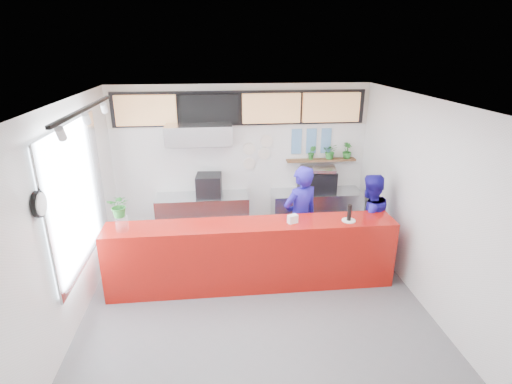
% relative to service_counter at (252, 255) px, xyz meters
% --- Properties ---
extents(floor, '(5.00, 5.00, 0.00)m').
position_rel_service_counter_xyz_m(floor, '(0.00, -0.40, -0.55)').
color(floor, slate).
rests_on(floor, ground).
extents(ceiling, '(5.00, 5.00, 0.00)m').
position_rel_service_counter_xyz_m(ceiling, '(0.00, -0.40, 2.45)').
color(ceiling, silver).
extents(wall_back, '(5.00, 0.00, 5.00)m').
position_rel_service_counter_xyz_m(wall_back, '(0.00, 2.10, 0.95)').
color(wall_back, white).
rests_on(wall_back, ground).
extents(wall_left, '(0.00, 5.00, 5.00)m').
position_rel_service_counter_xyz_m(wall_left, '(-2.50, -0.40, 0.95)').
color(wall_left, white).
rests_on(wall_left, ground).
extents(wall_right, '(0.00, 5.00, 5.00)m').
position_rel_service_counter_xyz_m(wall_right, '(2.50, -0.40, 0.95)').
color(wall_right, white).
rests_on(wall_right, ground).
extents(service_counter, '(4.50, 0.60, 1.10)m').
position_rel_service_counter_xyz_m(service_counter, '(0.00, 0.00, 0.00)').
color(service_counter, '#A0120B').
rests_on(service_counter, ground).
extents(cream_band, '(5.00, 0.02, 0.80)m').
position_rel_service_counter_xyz_m(cream_band, '(0.00, 2.09, 2.05)').
color(cream_band, beige).
rests_on(cream_band, wall_back).
extents(prep_bench, '(1.80, 0.60, 0.90)m').
position_rel_service_counter_xyz_m(prep_bench, '(-0.80, 1.80, -0.10)').
color(prep_bench, '#B2B5BA').
rests_on(prep_bench, ground).
extents(panini_oven, '(0.51, 0.51, 0.43)m').
position_rel_service_counter_xyz_m(panini_oven, '(-0.66, 1.80, 0.56)').
color(panini_oven, black).
rests_on(panini_oven, prep_bench).
extents(extraction_hood, '(1.20, 0.70, 0.35)m').
position_rel_service_counter_xyz_m(extraction_hood, '(-0.80, 1.75, 1.60)').
color(extraction_hood, '#B2B5BA').
rests_on(extraction_hood, ceiling).
extents(hood_lip, '(1.20, 0.69, 0.31)m').
position_rel_service_counter_xyz_m(hood_lip, '(-0.80, 1.75, 1.40)').
color(hood_lip, '#B2B5BA').
rests_on(hood_lip, ceiling).
extents(right_bench, '(1.80, 0.60, 0.90)m').
position_rel_service_counter_xyz_m(right_bench, '(1.50, 1.80, -0.10)').
color(right_bench, '#B2B5BA').
rests_on(right_bench, ground).
extents(espresso_machine, '(0.72, 0.56, 0.42)m').
position_rel_service_counter_xyz_m(espresso_machine, '(1.49, 1.80, 0.56)').
color(espresso_machine, black).
rests_on(espresso_machine, right_bench).
extents(espresso_tray, '(0.76, 0.59, 0.06)m').
position_rel_service_counter_xyz_m(espresso_tray, '(1.49, 1.80, 0.83)').
color(espresso_tray, silver).
rests_on(espresso_tray, espresso_machine).
extents(herb_shelf, '(1.40, 0.18, 0.04)m').
position_rel_service_counter_xyz_m(herb_shelf, '(1.60, 2.00, 0.95)').
color(herb_shelf, brown).
rests_on(herb_shelf, wall_back).
extents(menu_board_far_left, '(1.10, 0.10, 0.55)m').
position_rel_service_counter_xyz_m(menu_board_far_left, '(-1.75, 1.98, 2.00)').
color(menu_board_far_left, tan).
rests_on(menu_board_far_left, wall_back).
extents(menu_board_mid_left, '(1.10, 0.10, 0.55)m').
position_rel_service_counter_xyz_m(menu_board_mid_left, '(-0.59, 1.98, 2.00)').
color(menu_board_mid_left, black).
rests_on(menu_board_mid_left, wall_back).
extents(menu_board_mid_right, '(1.10, 0.10, 0.55)m').
position_rel_service_counter_xyz_m(menu_board_mid_right, '(0.57, 1.98, 2.00)').
color(menu_board_mid_right, tan).
rests_on(menu_board_mid_right, wall_back).
extents(menu_board_far_right, '(1.10, 0.10, 0.55)m').
position_rel_service_counter_xyz_m(menu_board_far_right, '(1.73, 1.98, 2.00)').
color(menu_board_far_right, tan).
rests_on(menu_board_far_right, wall_back).
extents(soffit, '(4.80, 0.04, 0.65)m').
position_rel_service_counter_xyz_m(soffit, '(0.00, 2.06, 2.00)').
color(soffit, black).
rests_on(soffit, wall_back).
extents(window_pane, '(0.04, 2.20, 1.90)m').
position_rel_service_counter_xyz_m(window_pane, '(-2.47, -0.10, 1.15)').
color(window_pane, silver).
rests_on(window_pane, wall_left).
extents(window_frame, '(0.03, 2.30, 2.00)m').
position_rel_service_counter_xyz_m(window_frame, '(-2.45, -0.10, 1.15)').
color(window_frame, '#B2B5BA').
rests_on(window_frame, wall_left).
extents(wall_clock_rim, '(0.05, 0.30, 0.30)m').
position_rel_service_counter_xyz_m(wall_clock_rim, '(-2.46, -1.30, 1.50)').
color(wall_clock_rim, black).
rests_on(wall_clock_rim, wall_left).
extents(wall_clock_face, '(0.02, 0.26, 0.26)m').
position_rel_service_counter_xyz_m(wall_clock_face, '(-2.43, -1.30, 1.50)').
color(wall_clock_face, white).
rests_on(wall_clock_face, wall_left).
extents(track_rail, '(0.05, 2.40, 0.04)m').
position_rel_service_counter_xyz_m(track_rail, '(-2.10, -0.40, 2.39)').
color(track_rail, black).
rests_on(track_rail, ceiling).
extents(dec_plate_a, '(0.24, 0.03, 0.24)m').
position_rel_service_counter_xyz_m(dec_plate_a, '(0.15, 2.07, 1.20)').
color(dec_plate_a, silver).
rests_on(dec_plate_a, wall_back).
extents(dec_plate_b, '(0.24, 0.03, 0.24)m').
position_rel_service_counter_xyz_m(dec_plate_b, '(0.45, 2.07, 1.10)').
color(dec_plate_b, silver).
rests_on(dec_plate_b, wall_back).
extents(dec_plate_c, '(0.24, 0.03, 0.24)m').
position_rel_service_counter_xyz_m(dec_plate_c, '(0.15, 2.07, 0.90)').
color(dec_plate_c, silver).
rests_on(dec_plate_c, wall_back).
extents(dec_plate_d, '(0.24, 0.03, 0.24)m').
position_rel_service_counter_xyz_m(dec_plate_d, '(0.50, 2.07, 1.35)').
color(dec_plate_d, silver).
rests_on(dec_plate_d, wall_back).
extents(photo_frame_a, '(0.20, 0.02, 0.25)m').
position_rel_service_counter_xyz_m(photo_frame_a, '(1.10, 2.08, 1.45)').
color(photo_frame_a, '#598CBF').
rests_on(photo_frame_a, wall_back).
extents(photo_frame_b, '(0.20, 0.02, 0.25)m').
position_rel_service_counter_xyz_m(photo_frame_b, '(1.40, 2.08, 1.45)').
color(photo_frame_b, '#598CBF').
rests_on(photo_frame_b, wall_back).
extents(photo_frame_c, '(0.20, 0.02, 0.25)m').
position_rel_service_counter_xyz_m(photo_frame_c, '(1.70, 2.08, 1.45)').
color(photo_frame_c, '#598CBF').
rests_on(photo_frame_c, wall_back).
extents(photo_frame_d, '(0.20, 0.02, 0.25)m').
position_rel_service_counter_xyz_m(photo_frame_d, '(1.10, 2.08, 1.20)').
color(photo_frame_d, '#598CBF').
rests_on(photo_frame_d, wall_back).
extents(photo_frame_e, '(0.20, 0.02, 0.25)m').
position_rel_service_counter_xyz_m(photo_frame_e, '(1.40, 2.08, 1.20)').
color(photo_frame_e, '#598CBF').
rests_on(photo_frame_e, wall_back).
extents(photo_frame_f, '(0.20, 0.02, 0.25)m').
position_rel_service_counter_xyz_m(photo_frame_f, '(1.70, 2.08, 1.20)').
color(photo_frame_f, '#598CBF').
rests_on(photo_frame_f, wall_back).
extents(staff_center, '(0.79, 0.67, 1.84)m').
position_rel_service_counter_xyz_m(staff_center, '(0.88, 0.50, 0.37)').
color(staff_center, '#201699').
rests_on(staff_center, ground).
extents(staff_right, '(0.96, 0.84, 1.67)m').
position_rel_service_counter_xyz_m(staff_right, '(2.06, 0.46, 0.29)').
color(staff_right, '#201699').
rests_on(staff_right, ground).
extents(herb_b, '(0.20, 0.18, 0.29)m').
position_rel_service_counter_xyz_m(herb_b, '(1.40, 2.00, 1.11)').
color(herb_b, '#276F27').
rests_on(herb_b, herb_shelf).
extents(herb_c, '(0.34, 0.31, 0.32)m').
position_rel_service_counter_xyz_m(herb_c, '(1.78, 2.00, 1.13)').
color(herb_c, '#276F27').
rests_on(herb_c, herb_shelf).
extents(herb_d, '(0.23, 0.22, 0.32)m').
position_rel_service_counter_xyz_m(herb_d, '(2.12, 2.00, 1.13)').
color(herb_d, '#276F27').
rests_on(herb_d, herb_shelf).
extents(glass_vase, '(0.21, 0.21, 0.22)m').
position_rel_service_counter_xyz_m(glass_vase, '(-1.93, -0.04, 0.66)').
color(glass_vase, white).
rests_on(glass_vase, service_counter).
extents(basil_vase, '(0.34, 0.30, 0.35)m').
position_rel_service_counter_xyz_m(basil_vase, '(-1.93, -0.04, 0.94)').
color(basil_vase, '#276F27').
rests_on(basil_vase, glass_vase).
extents(napkin_holder, '(0.17, 0.14, 0.13)m').
position_rel_service_counter_xyz_m(napkin_holder, '(0.63, -0.05, 0.61)').
color(napkin_holder, white).
rests_on(napkin_holder, service_counter).
extents(white_plate, '(0.28, 0.28, 0.02)m').
position_rel_service_counter_xyz_m(white_plate, '(1.51, -0.08, 0.56)').
color(white_plate, white).
rests_on(white_plate, service_counter).
extents(pepper_mill, '(0.07, 0.07, 0.26)m').
position_rel_service_counter_xyz_m(pepper_mill, '(1.51, -0.08, 0.69)').
color(pepper_mill, black).
rests_on(pepper_mill, white_plate).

